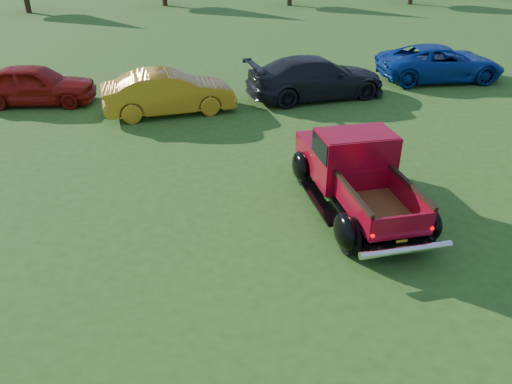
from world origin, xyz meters
TOP-DOWN VIEW (x-y plane):
  - ground at (0.00, 0.00)m, footprint 120.00×120.00m
  - pickup_truck at (1.96, 1.36)m, footprint 2.40×4.56m
  - show_car_red at (-6.58, 9.27)m, footprint 4.01×1.89m
  - show_car_yellow at (-2.12, 7.75)m, footprint 4.33×2.12m
  - show_car_grey at (2.91, 8.74)m, footprint 5.13×2.81m
  - show_car_blue at (8.17, 10.25)m, footprint 4.78×2.22m

SIDE VIEW (x-z plane):
  - ground at x=0.00m, z-range 0.00..0.00m
  - show_car_red at x=-6.58m, z-range 0.00..1.33m
  - show_car_blue at x=8.17m, z-range 0.00..1.33m
  - show_car_yellow at x=-2.12m, z-range 0.00..1.37m
  - show_car_grey at x=2.91m, z-range 0.00..1.41m
  - pickup_truck at x=1.96m, z-range -0.04..1.60m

